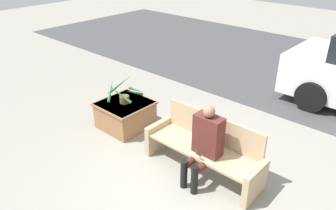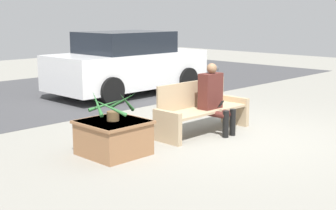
# 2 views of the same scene
# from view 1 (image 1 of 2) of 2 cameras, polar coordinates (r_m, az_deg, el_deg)

# --- Properties ---
(ground_plane) EXTENTS (30.00, 30.00, 0.00)m
(ground_plane) POSITION_cam_1_polar(r_m,az_deg,el_deg) (4.89, 3.18, -14.45)
(ground_plane) COLOR gray
(road_surface) EXTENTS (20.00, 6.00, 0.01)m
(road_surface) POSITION_cam_1_polar(r_m,az_deg,el_deg) (9.65, 25.97, 4.75)
(road_surface) COLOR #424244
(road_surface) RESTS_ON ground_plane
(bench) EXTENTS (1.89, 0.57, 0.88)m
(bench) POSITION_cam_1_polar(r_m,az_deg,el_deg) (5.04, 6.44, -7.36)
(bench) COLOR tan
(bench) RESTS_ON ground_plane
(person_seated) EXTENTS (0.42, 0.58, 1.21)m
(person_seated) POSITION_cam_1_polar(r_m,az_deg,el_deg) (4.71, 6.42, -6.44)
(person_seated) COLOR #51231E
(person_seated) RESTS_ON ground_plane
(planter_box) EXTENTS (0.88, 0.90, 0.51)m
(planter_box) POSITION_cam_1_polar(r_m,az_deg,el_deg) (6.24, -7.43, -1.51)
(planter_box) COLOR #936642
(planter_box) RESTS_ON ground_plane
(potted_plant) EXTENTS (0.69, 0.71, 0.46)m
(potted_plant) POSITION_cam_1_polar(r_m,az_deg,el_deg) (6.05, -7.65, 2.03)
(potted_plant) COLOR brown
(potted_plant) RESTS_ON planter_box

